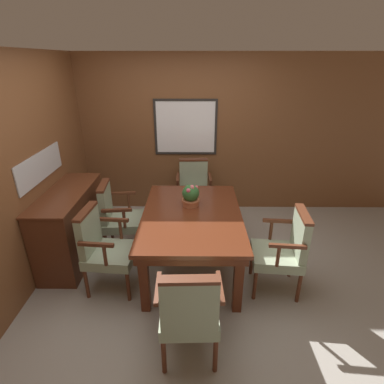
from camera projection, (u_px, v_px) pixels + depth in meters
The scene contains 11 objects.
ground_plane at pixel (177, 276), 3.54m from camera, with size 14.00×14.00×0.00m, color #A39E93.
wall_back at pixel (182, 136), 4.73m from camera, with size 7.20×0.08×2.45m.
wall_left at pixel (18, 179), 3.06m from camera, with size 0.08×7.20×2.45m.
dining_table at pixel (192, 220), 3.46m from camera, with size 1.13×1.63×0.73m.
chair_head_far at pixel (194, 188), 4.63m from camera, with size 0.54×0.53×0.95m.
chair_left_near at pixel (104, 246), 3.19m from camera, with size 0.55×0.55×0.95m.
chair_head_near at pixel (189, 310), 2.39m from camera, with size 0.54×0.53×0.95m.
chair_right_near at pixel (285, 248), 3.16m from camera, with size 0.55×0.55×0.95m.
chair_left_far at pixel (118, 215), 3.83m from camera, with size 0.55×0.56×0.95m.
potted_plant at pixel (191, 195), 3.56m from camera, with size 0.21×0.22×0.28m.
sideboard_cabinet at pixel (71, 225), 3.73m from camera, with size 0.49×1.28×0.90m.
Camera 1 is at (0.20, -2.83, 2.35)m, focal length 28.00 mm.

